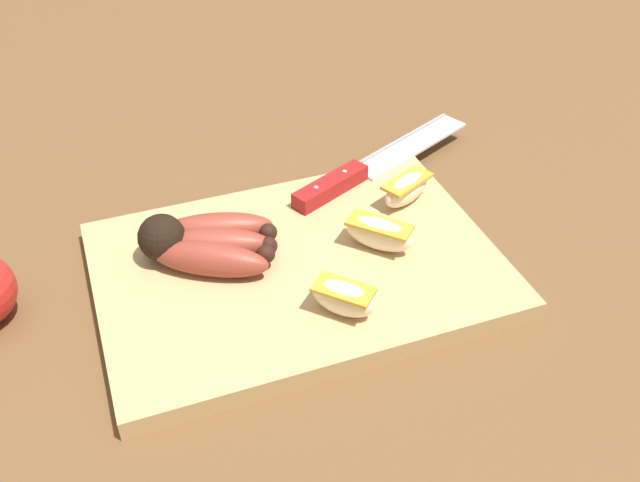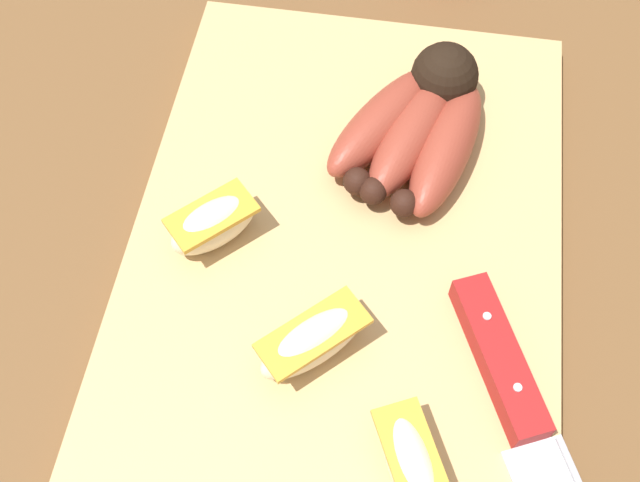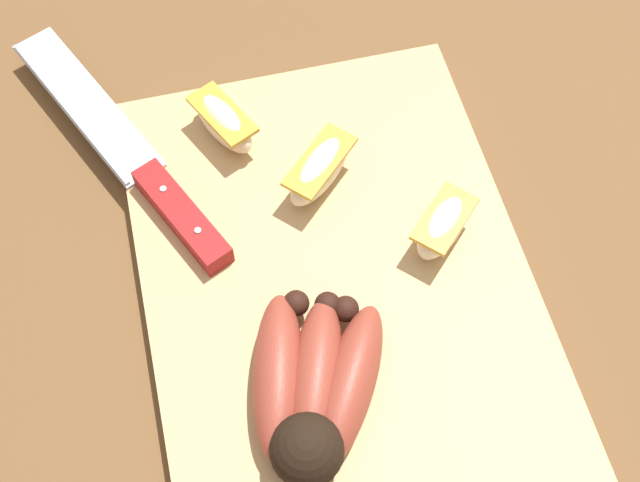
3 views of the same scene
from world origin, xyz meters
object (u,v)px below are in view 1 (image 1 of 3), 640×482
object	(u,v)px
chefs_knife	(360,171)
banana_bunch	(205,243)
apple_wedge_far	(342,298)
apple_wedge_near	(379,233)
apple_wedge_middle	(407,189)

from	to	relation	value
chefs_knife	banana_bunch	bearing A→B (deg)	22.64
chefs_knife	apple_wedge_far	bearing A→B (deg)	62.96
banana_bunch	apple_wedge_near	bearing A→B (deg)	165.07
chefs_knife	apple_wedge_middle	size ratio (longest dim) A/B	3.84
apple_wedge_near	apple_wedge_far	size ratio (longest dim) A/B	1.12
banana_bunch	apple_wedge_far	distance (m)	0.15
banana_bunch	apple_wedge_middle	xyz separation A→B (m)	(-0.23, -0.02, -0.00)
chefs_knife	apple_wedge_near	world-z (taller)	apple_wedge_near
apple_wedge_middle	banana_bunch	bearing A→B (deg)	4.48
apple_wedge_near	apple_wedge_far	distance (m)	0.10
apple_wedge_near	chefs_knife	bearing A→B (deg)	-104.72
banana_bunch	chefs_knife	bearing A→B (deg)	-157.36
banana_bunch	chefs_knife	xyz separation A→B (m)	(-0.20, -0.08, -0.01)
apple_wedge_middle	apple_wedge_far	distance (m)	0.19
banana_bunch	chefs_knife	size ratio (longest dim) A/B	0.52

